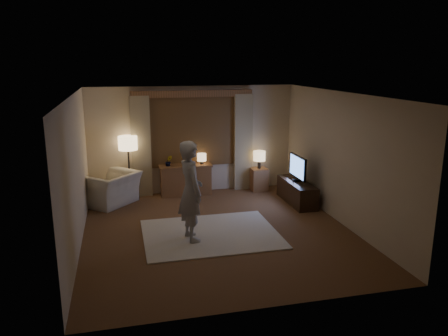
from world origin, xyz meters
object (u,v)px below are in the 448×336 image
object	(u,v)px
tv_stand	(297,192)
sideboard	(186,181)
person	(191,191)
side_table	(259,179)
armchair	(111,189)

from	to	relation	value
tv_stand	sideboard	bearing A→B (deg)	152.93
sideboard	person	distance (m)	2.86
side_table	tv_stand	world-z (taller)	side_table
sideboard	tv_stand	distance (m)	2.68
tv_stand	person	bearing A→B (deg)	-150.00
sideboard	armchair	size ratio (longest dim) A/B	1.07
side_table	person	bearing A→B (deg)	-128.50
armchair	sideboard	bearing A→B (deg)	143.47
person	tv_stand	bearing A→B (deg)	-69.46
person	side_table	bearing A→B (deg)	-47.96
side_table	tv_stand	distance (m)	1.28
side_table	person	distance (m)	3.55
side_table	tv_stand	bearing A→B (deg)	-65.37
sideboard	armchair	xyz separation A→B (m)	(-1.76, -0.33, 0.02)
sideboard	tv_stand	bearing A→B (deg)	-27.07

